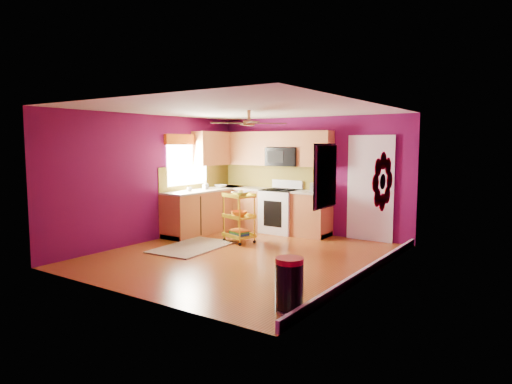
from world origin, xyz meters
The scene contains 18 objects.
ground centered at (0.00, 0.00, 0.00)m, with size 5.00×5.00×0.00m, color brown.
room_envelope centered at (0.03, 0.00, 1.63)m, with size 4.54×5.04×2.52m.
lower_cabinets centered at (-1.35, 1.82, 0.43)m, with size 2.81×2.31×0.94m.
electric_range centered at (-0.55, 2.17, 0.48)m, with size 0.76×0.66×1.13m.
upper_cabinetry centered at (-1.24, 2.17, 1.80)m, with size 2.80×2.30×1.26m.
left_window centered at (-2.22, 1.05, 1.74)m, with size 0.08×1.35×1.08m.
panel_door centered at (1.35, 2.47, 1.02)m, with size 0.95×0.11×2.15m.
right_wall_art centered at (2.23, -0.34, 1.44)m, with size 0.04×2.74×1.04m.
ceiling_fan centered at (0.00, 0.20, 2.29)m, with size 1.01×1.01×0.26m.
shag_rug centered at (-1.14, -0.02, 0.01)m, with size 0.97×1.59×0.02m, color #301E10.
rolling_cart centered at (-0.69, 0.84, 0.54)m, with size 0.67×0.57×1.04m.
trash_can centered at (1.99, -1.81, 0.31)m, with size 0.43×0.43×0.63m.
teal_kettle centered at (0.37, 2.26, 1.02)m, with size 0.18×0.18×0.21m.
toaster centered at (0.24, 2.29, 1.03)m, with size 0.22×0.15×0.18m, color beige.
soap_bottle_a centered at (-1.93, 1.27, 1.03)m, with size 0.08×0.08×0.18m, color #EA3F72.
soap_bottle_b centered at (-2.02, 1.40, 1.03)m, with size 0.14×0.14×0.19m, color white.
counter_dish centered at (-1.93, 1.82, 0.97)m, with size 0.27×0.27×0.07m, color white.
counter_cup centered at (-1.92, 0.77, 0.98)m, with size 0.11×0.11×0.09m, color white.
Camera 1 is at (4.55, -6.24, 1.92)m, focal length 32.00 mm.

